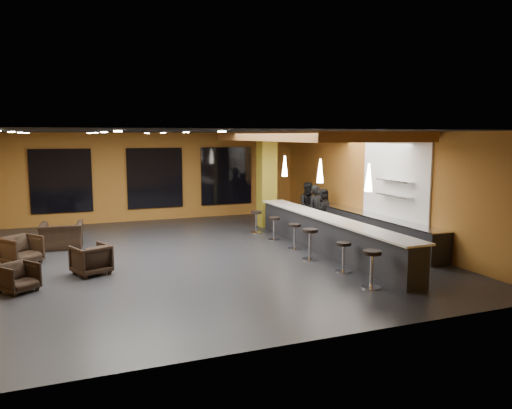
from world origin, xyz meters
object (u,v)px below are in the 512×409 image
object	(u,v)px
staff_b	(309,206)
armchair_a	(19,278)
staff_a	(316,211)
bar_stool_1	(343,253)
bar_stool_4	(274,225)
bar_stool_2	(310,240)
column	(267,180)
pendant_0	(369,178)
bar_stool_3	(295,233)
armchair_b	(91,259)
bar_stool_5	(256,219)
staff_c	(322,209)
armchair_d	(62,236)
armchair_c	(22,250)
prep_counter	(375,230)
pendant_2	(285,166)
bar_counter	(327,235)
bar_stool_0	(372,264)

from	to	relation	value
staff_b	armchair_a	size ratio (longest dim) A/B	2.44
staff_a	bar_stool_1	distance (m)	4.57
staff_a	bar_stool_4	xyz separation A→B (m)	(-1.61, -0.13, -0.38)
bar_stool_2	column	bearing A→B (deg)	80.24
pendant_0	bar_stool_3	distance (m)	3.36
bar_stool_2	bar_stool_4	world-z (taller)	bar_stool_2
staff_b	armchair_b	world-z (taller)	staff_b
bar_stool_3	bar_stool_5	bearing A→B (deg)	93.38
staff_a	staff_c	distance (m)	1.20
staff_c	armchair_d	xyz separation A→B (m)	(-8.82, 0.19, -0.36)
staff_a	armchair_c	bearing A→B (deg)	171.83
staff_c	bar_stool_5	xyz separation A→B (m)	(-2.48, 0.25, -0.26)
prep_counter	bar_stool_2	world-z (taller)	bar_stool_2
armchair_a	armchair_c	size ratio (longest dim) A/B	0.83
bar_stool_3	pendant_2	bearing A→B (deg)	72.66
pendant_0	staff_a	distance (m)	4.59
armchair_b	bar_stool_2	xyz separation A→B (m)	(5.67, -0.70, 0.18)
bar_counter	pendant_2	xyz separation A→B (m)	(0.00, 3.00, 1.85)
pendant_2	bar_stool_4	size ratio (longest dim) A/B	0.92
prep_counter	armchair_c	bearing A→B (deg)	173.06
armchair_c	armchair_b	bearing A→B (deg)	-82.01
armchair_a	armchair_d	size ratio (longest dim) A/B	0.58
column	staff_c	distance (m)	2.36
pendant_0	bar_stool_3	world-z (taller)	pendant_0
pendant_2	staff_a	world-z (taller)	pendant_2
pendant_0	bar_stool_5	bearing A→B (deg)	99.19
pendant_2	bar_stool_1	distance (m)	5.40
prep_counter	armchair_a	size ratio (longest dim) A/B	8.52
pendant_0	staff_b	size ratio (longest dim) A/B	0.41
column	staff_b	xyz separation A→B (m)	(1.17, -1.19, -0.89)
pendant_0	armchair_a	size ratio (longest dim) A/B	0.99
prep_counter	pendant_0	distance (m)	3.73
column	armchair_b	bearing A→B (deg)	-145.43
bar_stool_4	bar_stool_3	bearing A→B (deg)	-88.04
armchair_a	bar_stool_1	world-z (taller)	bar_stool_1
bar_stool_0	bar_stool_1	bearing A→B (deg)	85.24
column	bar_stool_5	xyz separation A→B (m)	(-0.88, -1.17, -1.25)
staff_a	prep_counter	bearing A→B (deg)	-68.18
bar_stool_3	bar_stool_4	size ratio (longest dim) A/B	1.02
bar_counter	staff_a	distance (m)	2.44
staff_c	bar_stool_3	xyz separation A→B (m)	(-2.32, -2.48, -0.26)
column	armchair_c	distance (m)	8.81
bar_stool_2	armchair_a	bearing A→B (deg)	-178.51
armchair_d	bar_stool_1	size ratio (longest dim) A/B	1.59
armchair_a	bar_stool_4	xyz separation A→B (m)	(7.37, 2.96, 0.17)
pendant_0	bar_stool_1	distance (m)	1.99
staff_a	bar_stool_3	bearing A→B (deg)	-146.42
bar_stool_5	staff_c	bearing A→B (deg)	-5.78
bar_stool_4	column	bearing A→B (deg)	72.71
bar_counter	bar_stool_3	size ratio (longest dim) A/B	10.38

